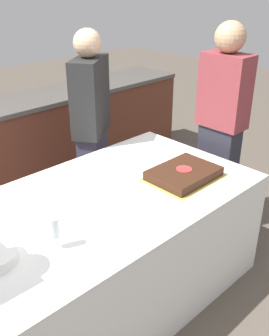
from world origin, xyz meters
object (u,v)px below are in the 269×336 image
(person_cutting_cake, at_px, (92,130))
(wine_glass, at_px, (54,229))
(cake, at_px, (184,174))
(person_seated_right, at_px, (221,129))

(person_cutting_cake, bearing_deg, wine_glass, 9.42)
(cake, xyz_separation_m, person_cutting_cake, (-0.00, 0.95, 0.03))
(person_cutting_cake, relative_size, person_seated_right, 0.96)
(person_cutting_cake, bearing_deg, cake, 55.02)
(person_cutting_cake, distance_m, person_seated_right, 1.01)
(wine_glass, relative_size, person_seated_right, 0.10)
(cake, bearing_deg, wine_glass, -177.97)
(cake, distance_m, person_seated_right, 0.68)
(cake, height_order, person_seated_right, person_seated_right)
(cake, bearing_deg, person_cutting_cake, 90.00)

